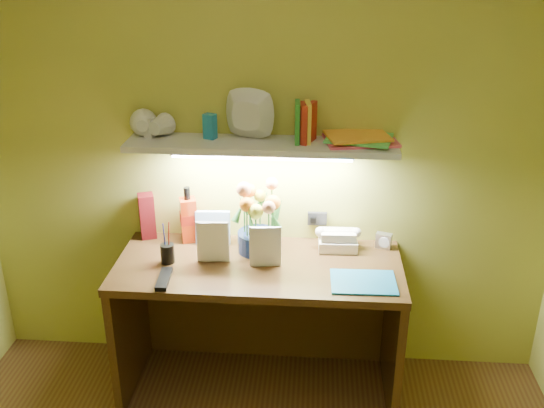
% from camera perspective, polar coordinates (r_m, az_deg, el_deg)
% --- Properties ---
extents(desk, '(1.40, 0.60, 0.75)m').
position_cam_1_polar(desk, '(3.17, -1.22, -11.56)').
color(desk, '#3E2210').
rests_on(desk, ground).
extents(flower_bouquet, '(0.29, 0.29, 0.36)m').
position_cam_1_polar(flower_bouquet, '(3.01, -1.37, -1.38)').
color(flower_bouquet, '#0D193B').
rests_on(flower_bouquet, desk).
extents(telephone, '(0.20, 0.15, 0.12)m').
position_cam_1_polar(telephone, '(3.10, 6.22, -3.21)').
color(telephone, white).
rests_on(telephone, desk).
extents(desk_clock, '(0.09, 0.06, 0.08)m').
position_cam_1_polar(desk_clock, '(3.15, 10.47, -3.41)').
color(desk_clock, silver).
rests_on(desk_clock, desk).
extents(whisky_bottle, '(0.10, 0.10, 0.30)m').
position_cam_1_polar(whisky_bottle, '(3.16, -7.89, -0.96)').
color(whisky_bottle, red).
rests_on(whisky_bottle, desk).
extents(whisky_box, '(0.10, 0.10, 0.24)m').
position_cam_1_polar(whisky_box, '(3.24, -11.67, -1.11)').
color(whisky_box, '#5F0E11').
rests_on(whisky_box, desk).
extents(pen_cup, '(0.09, 0.09, 0.16)m').
position_cam_1_polar(pen_cup, '(2.99, -9.86, -4.03)').
color(pen_cup, black).
rests_on(pen_cup, desk).
extents(art_card, '(0.18, 0.04, 0.18)m').
position_cam_1_polar(art_card, '(3.14, -5.57, -2.24)').
color(art_card, white).
rests_on(art_card, desk).
extents(tv_remote, '(0.07, 0.19, 0.02)m').
position_cam_1_polar(tv_remote, '(2.87, -10.13, -6.95)').
color(tv_remote, black).
rests_on(tv_remote, desk).
extents(blue_folder, '(0.30, 0.23, 0.01)m').
position_cam_1_polar(blue_folder, '(2.84, 8.59, -7.27)').
color(blue_folder, '#1B7DB5').
rests_on(blue_folder, desk).
extents(desk_book_a, '(0.16, 0.02, 0.21)m').
position_cam_1_polar(desk_book_a, '(2.97, -7.13, -3.54)').
color(desk_book_a, white).
rests_on(desk_book_a, desk).
extents(desk_book_b, '(0.15, 0.03, 0.21)m').
position_cam_1_polar(desk_book_b, '(2.90, -2.14, -4.05)').
color(desk_book_b, silver).
rests_on(desk_book_b, desk).
extents(wall_shelf, '(1.31, 0.34, 0.22)m').
position_cam_1_polar(wall_shelf, '(2.91, -1.29, 6.30)').
color(wall_shelf, silver).
rests_on(wall_shelf, ground).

